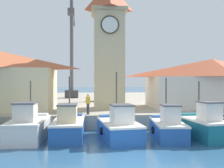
# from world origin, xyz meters

# --- Properties ---
(ground_plane) EXTENTS (300.00, 300.00, 0.00)m
(ground_plane) POSITION_xyz_m (0.00, 0.00, 0.00)
(ground_plane) COLOR #2D567A
(quay_wharf) EXTENTS (120.00, 40.00, 1.13)m
(quay_wharf) POSITION_xyz_m (0.00, 27.70, 0.56)
(quay_wharf) COLOR #A89E89
(quay_wharf) RESTS_ON ground
(fishing_boat_left_outer) EXTENTS (2.21, 4.61, 3.77)m
(fishing_boat_left_outer) POSITION_xyz_m (-5.78, 4.77, 0.83)
(fishing_boat_left_outer) COLOR silver
(fishing_boat_left_outer) RESTS_ON ground
(fishing_boat_left_inner) EXTENTS (2.08, 4.90, 4.07)m
(fishing_boat_left_inner) POSITION_xyz_m (-3.27, 5.04, 0.78)
(fishing_boat_left_inner) COLOR #2356A8
(fishing_boat_left_inner) RESTS_ON ground
(fishing_boat_mid_left) EXTENTS (2.71, 5.15, 4.37)m
(fishing_boat_mid_left) POSITION_xyz_m (-0.03, 4.40, 0.78)
(fishing_boat_mid_left) COLOR #2356A8
(fishing_boat_mid_left) RESTS_ON ground
(fishing_boat_center) EXTENTS (2.13, 4.50, 3.97)m
(fishing_boat_center) POSITION_xyz_m (3.18, 4.43, 0.76)
(fishing_boat_center) COLOR #2356A8
(fishing_boat_center) RESTS_ON ground
(fishing_boat_mid_right) EXTENTS (2.35, 4.41, 3.73)m
(fishing_boat_mid_right) POSITION_xyz_m (5.47, 4.21, 0.84)
(fishing_boat_mid_right) COLOR #196B7F
(fishing_boat_mid_right) RESTS_ON ground
(clock_tower) EXTENTS (3.33, 3.33, 13.75)m
(clock_tower) POSITION_xyz_m (-0.11, 12.92, 7.61)
(clock_tower) COLOR beige
(clock_tower) RESTS_ON quay_wharf
(warehouse_right) EXTENTS (12.94, 6.26, 4.87)m
(warehouse_right) POSITION_xyz_m (10.44, 13.44, 3.62)
(warehouse_right) COLOR silver
(warehouse_right) RESTS_ON quay_wharf
(port_crane_near) EXTENTS (2.00, 8.68, 15.67)m
(port_crane_near) POSITION_xyz_m (-0.42, 22.00, 7.05)
(port_crane_near) COLOR maroon
(port_crane_near) RESTS_ON quay_wharf
(port_crane_far) EXTENTS (2.00, 10.70, 15.89)m
(port_crane_far) POSITION_xyz_m (-4.87, 29.42, 7.22)
(port_crane_far) COLOR #353539
(port_crane_far) RESTS_ON quay_wharf
(dock_worker_near_tower) EXTENTS (0.34, 0.22, 1.62)m
(dock_worker_near_tower) POSITION_xyz_m (-2.05, 8.42, 1.97)
(dock_worker_near_tower) COLOR #33333D
(dock_worker_near_tower) RESTS_ON quay_wharf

